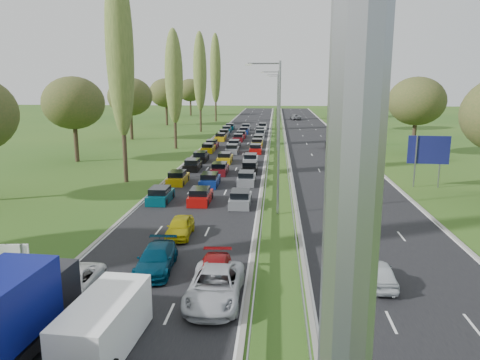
# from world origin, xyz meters

# --- Properties ---
(ground) EXTENTS (260.00, 260.00, 0.00)m
(ground) POSITION_xyz_m (4.50, 80.00, 0.00)
(ground) COLOR #285019
(ground) RESTS_ON ground
(near_carriageway) EXTENTS (10.50, 215.00, 0.04)m
(near_carriageway) POSITION_xyz_m (-2.25, 82.50, 0.00)
(near_carriageway) COLOR black
(near_carriageway) RESTS_ON ground
(far_carriageway) EXTENTS (10.50, 215.00, 0.04)m
(far_carriageway) POSITION_xyz_m (11.25, 82.50, 0.00)
(far_carriageway) COLOR black
(far_carriageway) RESTS_ON ground
(central_reservation) EXTENTS (2.36, 215.00, 0.32)m
(central_reservation) POSITION_xyz_m (4.50, 82.50, 0.55)
(central_reservation) COLOR gray
(central_reservation) RESTS_ON ground
(lamp_columns) EXTENTS (0.18, 140.18, 12.00)m
(lamp_columns) POSITION_xyz_m (4.50, 78.00, 6.00)
(lamp_columns) COLOR gray
(lamp_columns) RESTS_ON ground
(poplar_row) EXTENTS (2.80, 127.80, 22.44)m
(poplar_row) POSITION_xyz_m (-11.50, 68.17, 12.39)
(poplar_row) COLOR #2D2116
(poplar_row) RESTS_ON ground
(woodland_left) EXTENTS (8.00, 166.00, 11.10)m
(woodland_left) POSITION_xyz_m (-22.00, 62.63, 7.68)
(woodland_left) COLOR #2D2116
(woodland_left) RESTS_ON ground
(woodland_right) EXTENTS (8.00, 153.00, 11.10)m
(woodland_right) POSITION_xyz_m (24.00, 66.67, 7.68)
(woodland_right) COLOR #2D2116
(woodland_right) RESTS_ON ground
(traffic_queue_fill) EXTENTS (8.99, 69.07, 0.80)m
(traffic_queue_fill) POSITION_xyz_m (-2.25, 77.59, 0.44)
(traffic_queue_fill) COLOR #053F4C
(traffic_queue_fill) RESTS_ON ground
(near_car_2) EXTENTS (2.22, 4.72, 1.31)m
(near_car_2) POSITION_xyz_m (-5.69, 27.40, 0.67)
(near_car_2) COLOR silver
(near_car_2) RESTS_ON near_carriageway
(near_car_7) EXTENTS (2.18, 4.86, 1.38)m
(near_car_7) POSITION_xyz_m (-2.34, 30.88, 0.71)
(near_car_7) COLOR #05334C
(near_car_7) RESTS_ON near_carriageway
(near_car_8) EXTENTS (1.69, 4.04, 1.37)m
(near_car_8) POSITION_xyz_m (-2.20, 36.85, 0.70)
(near_car_8) COLOR #ACA00B
(near_car_8) RESTS_ON near_carriageway
(near_car_10) EXTENTS (2.59, 5.54, 1.53)m
(near_car_10) POSITION_xyz_m (1.43, 27.44, 0.79)
(near_car_10) COLOR #B4B7BE
(near_car_10) RESTS_ON near_carriageway
(near_car_11) EXTENTS (2.10, 4.70, 1.34)m
(near_car_11) POSITION_xyz_m (1.19, 29.20, 0.69)
(near_car_11) COLOR #93090C
(near_car_11) RESTS_ON near_carriageway
(far_car_0) EXTENTS (1.57, 3.83, 1.30)m
(far_car_0) POSITION_xyz_m (9.73, 29.95, 0.67)
(far_car_0) COLOR silver
(far_car_0) RESTS_ON far_carriageway
(far_car_1) EXTENTS (1.46, 4.11, 1.35)m
(far_car_1) POSITION_xyz_m (12.94, 80.70, 0.70)
(far_car_1) COLOR black
(far_car_1) RESTS_ON far_carriageway
(far_car_2) EXTENTS (2.96, 5.67, 1.52)m
(far_car_2) POSITION_xyz_m (9.65, 136.48, 0.78)
(far_car_2) COLOR gray
(far_car_2) RESTS_ON far_carriageway
(white_van_rear) EXTENTS (2.10, 5.36, 2.15)m
(white_van_rear) POSITION_xyz_m (-2.36, 23.14, 1.10)
(white_van_rear) COLOR white
(white_van_rear) RESTS_ON near_carriageway
(info_sign) EXTENTS (1.50, 0.29, 2.10)m
(info_sign) POSITION_xyz_m (-9.40, 28.88, 1.37)
(info_sign) COLOR gray
(info_sign) RESTS_ON ground
(direction_sign) EXTENTS (3.99, 0.49, 5.20)m
(direction_sign) POSITION_xyz_m (19.40, 53.77, 3.57)
(direction_sign) COLOR gray
(direction_sign) RESTS_ON ground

